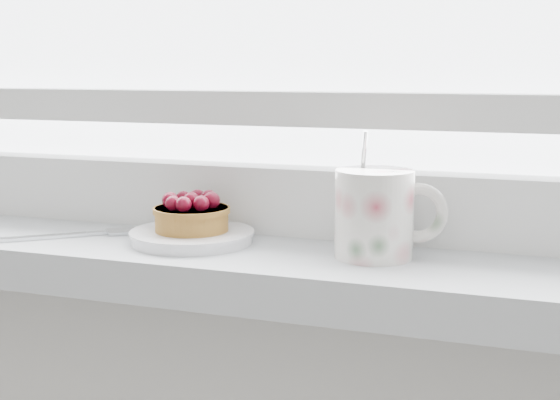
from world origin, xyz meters
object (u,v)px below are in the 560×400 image
at_px(saucer, 192,237).
at_px(raspberry_tart, 192,214).
at_px(fork, 69,235).
at_px(floral_mug, 377,212).

relative_size(saucer, raspberry_tart, 1.63).
distance_m(saucer, raspberry_tart, 0.02).
relative_size(saucer, fork, 0.73).
bearing_deg(saucer, raspberry_tart, 8.50).
height_order(raspberry_tart, floral_mug, floral_mug).
xyz_separation_m(raspberry_tart, floral_mug, (0.19, 0.00, 0.01)).
bearing_deg(fork, raspberry_tart, 8.41).
height_order(floral_mug, fork, floral_mug).
xyz_separation_m(raspberry_tart, fork, (-0.13, -0.02, -0.03)).
height_order(saucer, fork, saucer).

